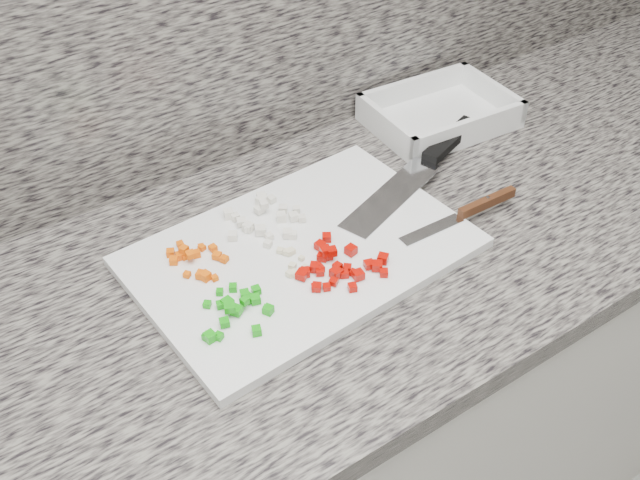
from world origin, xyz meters
The scene contains 12 objects.
cabinet centered at (0.00, 1.44, 0.43)m, with size 3.92×0.62×0.86m, color silver.
countertop centered at (0.00, 1.44, 0.88)m, with size 3.96×0.64×0.04m, color slate.
backsplash centered at (0.00, 1.74, 1.20)m, with size 3.92×0.02×0.60m, color slate.
cutting_board centered at (0.09, 1.45, 0.91)m, with size 0.49×0.32×0.02m, color white.
carrot_pile centered at (-0.05, 1.51, 0.92)m, with size 0.08×0.10×0.02m.
onion_pile centered at (0.08, 1.54, 0.92)m, with size 0.13×0.12×0.02m.
green_pepper_pile centered at (-0.05, 1.38, 0.92)m, with size 0.11×0.11×0.02m.
red_pepper_pile centered at (0.11, 1.38, 0.92)m, with size 0.14×0.13×0.02m.
garlic_pile centered at (0.06, 1.43, 0.92)m, with size 0.04×0.06×0.01m.
chef_knife centered at (0.41, 1.52, 0.92)m, with size 0.38×0.17×0.02m.
paring_knife centered at (0.37, 1.37, 0.92)m, with size 0.22×0.02×0.02m.
tray centered at (0.52, 1.62, 0.92)m, with size 0.27×0.20×0.05m.
Camera 1 is at (-0.33, 0.77, 1.62)m, focal length 40.00 mm.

